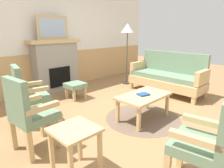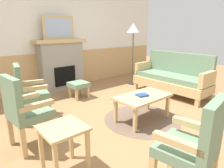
# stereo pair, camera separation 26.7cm
# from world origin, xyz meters

# --- Properties ---
(ground_plane) EXTENTS (14.00, 14.00, 0.00)m
(ground_plane) POSITION_xyz_m (0.00, 0.00, 0.00)
(ground_plane) COLOR #997047
(wall_back) EXTENTS (7.20, 0.14, 2.70)m
(wall_back) POSITION_xyz_m (0.00, 2.60, 1.31)
(wall_back) COLOR white
(wall_back) RESTS_ON ground_plane
(fireplace) EXTENTS (1.30, 0.44, 1.28)m
(fireplace) POSITION_xyz_m (0.00, 2.35, 0.65)
(fireplace) COLOR gray
(fireplace) RESTS_ON ground_plane
(framed_picture) EXTENTS (0.80, 0.04, 0.56)m
(framed_picture) POSITION_xyz_m (0.00, 2.35, 1.56)
(framed_picture) COLOR tan
(framed_picture) RESTS_ON fireplace
(couch) EXTENTS (0.70, 1.80, 0.98)m
(couch) POSITION_xyz_m (1.82, 0.25, 0.40)
(couch) COLOR tan
(couch) RESTS_ON ground_plane
(coffee_table) EXTENTS (0.96, 0.56, 0.44)m
(coffee_table) POSITION_xyz_m (0.18, -0.24, 0.39)
(coffee_table) COLOR tan
(coffee_table) RESTS_ON ground_plane
(round_rug) EXTENTS (1.32, 1.32, 0.01)m
(round_rug) POSITION_xyz_m (0.18, -0.24, 0.00)
(round_rug) COLOR brown
(round_rug) RESTS_ON ground_plane
(book_on_table) EXTENTS (0.22, 0.20, 0.03)m
(book_on_table) POSITION_xyz_m (0.15, -0.25, 0.46)
(book_on_table) COLOR navy
(book_on_table) RESTS_ON coffee_table
(footstool) EXTENTS (0.40, 0.40, 0.36)m
(footstool) POSITION_xyz_m (-0.04, 1.47, 0.28)
(footstool) COLOR tan
(footstool) RESTS_ON ground_plane
(armchair_near_fireplace) EXTENTS (0.52, 0.52, 0.98)m
(armchair_near_fireplace) POSITION_xyz_m (-1.60, 0.21, 0.54)
(armchair_near_fireplace) COLOR tan
(armchair_near_fireplace) RESTS_ON ground_plane
(armchair_by_window_left) EXTENTS (0.57, 0.57, 0.98)m
(armchair_by_window_left) POSITION_xyz_m (-1.29, 0.99, 0.54)
(armchair_by_window_left) COLOR tan
(armchair_by_window_left) RESTS_ON ground_plane
(armchair_front_left) EXTENTS (0.55, 0.55, 0.98)m
(armchair_front_left) POSITION_xyz_m (-0.72, -1.60, 0.54)
(armchair_front_left) COLOR tan
(armchair_front_left) RESTS_ON ground_plane
(side_table) EXTENTS (0.44, 0.44, 0.55)m
(side_table) POSITION_xyz_m (-1.46, -0.57, 0.43)
(side_table) COLOR tan
(side_table) RESTS_ON ground_plane
(floor_lamp_by_couch) EXTENTS (0.36, 0.36, 1.68)m
(floor_lamp_by_couch) POSITION_xyz_m (1.76, 1.50, 1.45)
(floor_lamp_by_couch) COLOR #332D28
(floor_lamp_by_couch) RESTS_ON ground_plane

